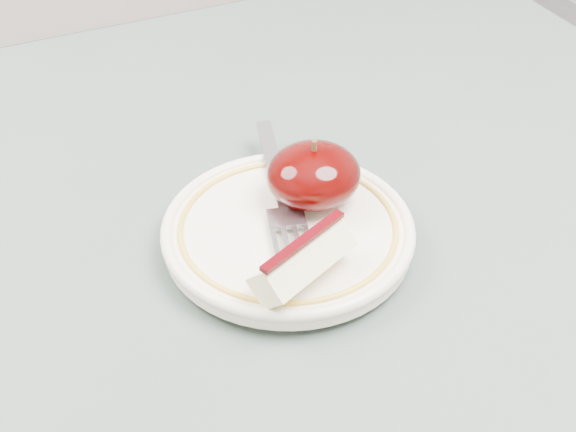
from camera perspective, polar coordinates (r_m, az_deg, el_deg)
name	(u,v)px	position (r m, az deg, el deg)	size (l,w,h in m)	color
table	(291,378)	(0.61, 0.20, -11.47)	(0.90, 0.90, 0.75)	brown
plate	(288,231)	(0.58, 0.00, -1.08)	(0.18, 0.18, 0.02)	#ECE2C6
apple_half	(314,175)	(0.59, 1.83, 2.95)	(0.07, 0.07, 0.05)	#2C0000
apple_wedge	(303,261)	(0.52, 1.08, -3.20)	(0.08, 0.06, 0.04)	#FCF2BA
fork	(279,189)	(0.60, -0.63, 1.94)	(0.07, 0.17, 0.00)	gray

